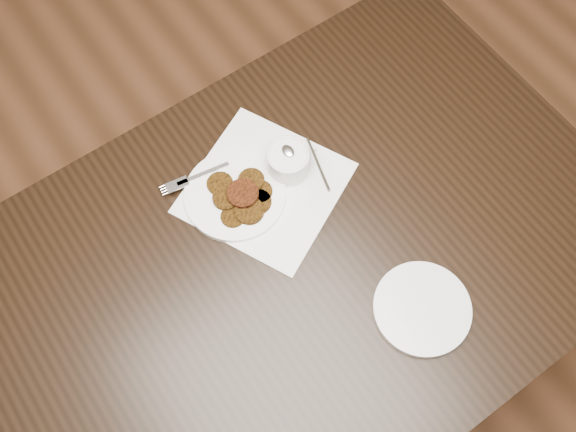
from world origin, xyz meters
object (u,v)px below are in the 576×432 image
at_px(table, 286,315).
at_px(napkin, 265,188).
at_px(plate_empty, 422,309).
at_px(plate_with_patty, 235,193).
at_px(sauce_ramekin, 288,154).

distance_m(table, napkin, 0.41).
height_order(napkin, plate_empty, plate_empty).
bearing_deg(plate_with_patty, plate_empty, -68.50).
height_order(table, plate_empty, plate_empty).
xyz_separation_m(plate_with_patty, plate_empty, (0.15, -0.39, -0.01)).
bearing_deg(napkin, plate_with_patty, 162.11).
bearing_deg(sauce_ramekin, table, -126.27).
xyz_separation_m(napkin, plate_empty, (0.10, -0.37, 0.00)).
bearing_deg(napkin, table, -110.16).
height_order(table, sauce_ramekin, sauce_ramekin).
bearing_deg(plate_with_patty, table, -89.21).
bearing_deg(sauce_ramekin, plate_with_patty, 175.23).
xyz_separation_m(table, plate_with_patty, (-0.00, 0.17, 0.39)).
xyz_separation_m(sauce_ramekin, plate_with_patty, (-0.12, 0.01, -0.05)).
bearing_deg(table, sauce_ramekin, 53.73).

